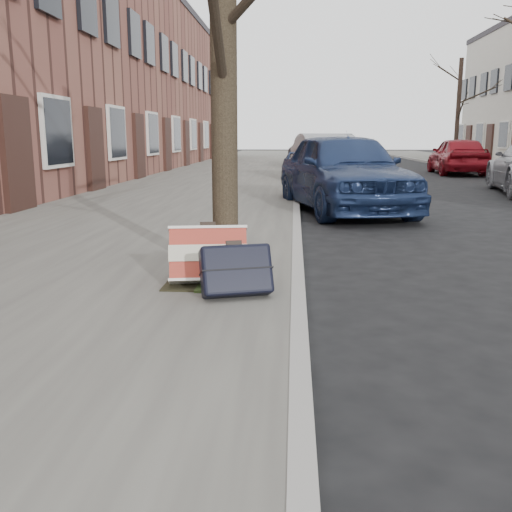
# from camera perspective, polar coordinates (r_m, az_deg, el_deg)

# --- Properties ---
(ground) EXTENTS (120.00, 120.00, 0.00)m
(ground) POSITION_cam_1_polar(r_m,az_deg,el_deg) (4.27, 21.50, -8.25)
(ground) COLOR black
(ground) RESTS_ON ground
(near_sidewalk) EXTENTS (5.00, 70.00, 0.12)m
(near_sidewalk) POSITION_cam_1_polar(r_m,az_deg,el_deg) (19.02, -3.48, 7.79)
(near_sidewalk) COLOR slate
(near_sidewalk) RESTS_ON ground
(house_near) EXTENTS (6.80, 40.00, 7.00)m
(house_near) POSITION_cam_1_polar(r_m,az_deg,el_deg) (21.59, -19.69, 16.77)
(house_near) COLOR brown
(house_near) RESTS_ON ground
(dirt_patch) EXTENTS (0.85, 0.85, 0.02)m
(dirt_patch) POSITION_cam_1_polar(r_m,az_deg,el_deg) (5.23, -4.02, -2.35)
(dirt_patch) COLOR black
(dirt_patch) RESTS_ON near_sidewalk
(suitcase_red) EXTENTS (0.72, 0.47, 0.52)m
(suitcase_red) POSITION_cam_1_polar(r_m,az_deg,el_deg) (5.04, -4.79, 0.05)
(suitcase_red) COLOR maroon
(suitcase_red) RESTS_ON near_sidewalk
(suitcase_navy) EXTENTS (0.65, 0.50, 0.45)m
(suitcase_navy) POSITION_cam_1_polar(r_m,az_deg,el_deg) (4.63, -2.01, -1.39)
(suitcase_navy) COLOR black
(suitcase_navy) RESTS_ON near_sidewalk
(car_near_front) EXTENTS (2.74, 4.76, 1.52)m
(car_near_front) POSITION_cam_1_polar(r_m,az_deg,el_deg) (11.01, 8.77, 8.37)
(car_near_front) COLOR navy
(car_near_front) RESTS_ON ground
(car_near_mid) EXTENTS (2.34, 4.75, 1.50)m
(car_near_mid) POSITION_cam_1_polar(r_m,az_deg,el_deg) (17.97, 7.15, 9.68)
(car_near_mid) COLOR #AAAEB2
(car_near_mid) RESTS_ON ground
(car_near_back) EXTENTS (3.23, 5.74, 1.51)m
(car_near_back) POSITION_cam_1_polar(r_m,az_deg,el_deg) (26.34, 6.57, 10.38)
(car_near_back) COLOR #353439
(car_near_back) RESTS_ON ground
(car_far_back) EXTENTS (1.86, 4.19, 1.40)m
(car_far_back) POSITION_cam_1_polar(r_m,az_deg,el_deg) (23.10, 19.50, 9.45)
(car_far_back) COLOR maroon
(car_far_back) RESTS_ON ground
(tree_far_c) EXTENTS (0.22, 0.22, 5.24)m
(tree_far_c) POSITION_cam_1_polar(r_m,az_deg,el_deg) (32.46, 19.55, 13.56)
(tree_far_c) COLOR black
(tree_far_c) RESTS_ON far_sidewalk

